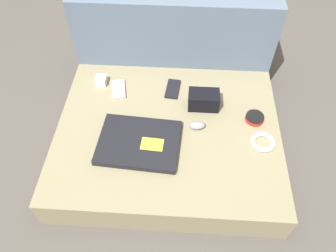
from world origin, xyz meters
name	(u,v)px	position (x,y,z in m)	size (l,w,h in m)	color
ground_plane	(168,149)	(0.00, 0.00, 0.00)	(8.00, 8.00, 0.00)	#4C4742
couch_seat	(168,139)	(0.00, 0.00, 0.07)	(0.96, 0.78, 0.15)	#847A5B
couch_backrest	(174,40)	(0.00, 0.49, 0.25)	(0.96, 0.20, 0.49)	slate
laptop	(139,142)	(-0.11, -0.09, 0.16)	(0.34, 0.27, 0.03)	black
computer_mouse	(197,125)	(0.12, 0.02, 0.17)	(0.07, 0.05, 0.03)	gray
speaker_puck	(255,118)	(0.37, 0.07, 0.16)	(0.08, 0.08, 0.03)	red
phone_silver	(173,89)	(0.01, 0.24, 0.16)	(0.07, 0.13, 0.01)	black
phone_black	(119,89)	(-0.25, 0.22, 0.16)	(0.08, 0.13, 0.01)	#B7B7BC
camera_pouch	(204,100)	(0.15, 0.14, 0.19)	(0.14, 0.08, 0.08)	black
charger_brick	(101,80)	(-0.34, 0.26, 0.17)	(0.05, 0.05, 0.04)	silver
cable_coil	(263,142)	(0.40, -0.05, 0.16)	(0.10, 0.10, 0.02)	white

